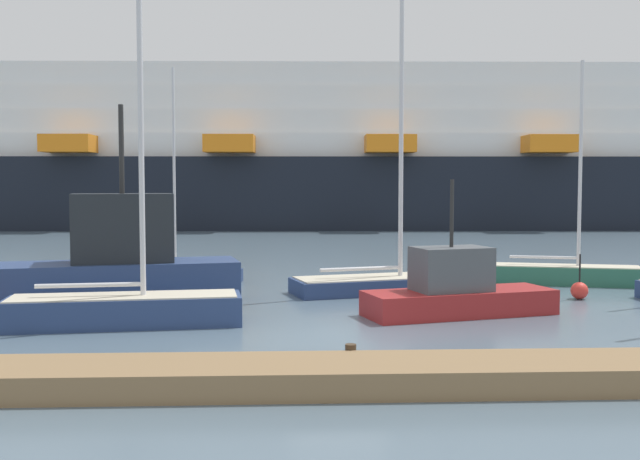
{
  "coord_description": "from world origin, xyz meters",
  "views": [
    {
      "loc": [
        -1.39,
        -19.69,
        4.08
      ],
      "look_at": [
        0.0,
        10.06,
        2.21
      ],
      "focal_mm": 42.13,
      "sensor_mm": 36.0,
      "label": 1
    }
  ],
  "objects_px": {
    "fishing_boat_1": "(114,266)",
    "fishing_boat_2": "(457,291)",
    "channel_buoy_1": "(579,290)",
    "sailboat_5": "(387,279)",
    "sailboat_4": "(125,304)",
    "cruise_ship": "(167,157)",
    "sailboat_6": "(566,272)",
    "sailboat_1": "(184,272)"
  },
  "relations": [
    {
      "from": "sailboat_1",
      "to": "channel_buoy_1",
      "type": "relative_size",
      "value": 5.5
    },
    {
      "from": "fishing_boat_1",
      "to": "fishing_boat_2",
      "type": "relative_size",
      "value": 1.4
    },
    {
      "from": "sailboat_5",
      "to": "fishing_boat_1",
      "type": "distance_m",
      "value": 9.86
    },
    {
      "from": "fishing_boat_1",
      "to": "channel_buoy_1",
      "type": "relative_size",
      "value": 5.48
    },
    {
      "from": "sailboat_6",
      "to": "cruise_ship",
      "type": "bearing_deg",
      "value": 132.8
    },
    {
      "from": "sailboat_4",
      "to": "fishing_boat_1",
      "type": "height_order",
      "value": "sailboat_4"
    },
    {
      "from": "fishing_boat_2",
      "to": "channel_buoy_1",
      "type": "distance_m",
      "value": 5.85
    },
    {
      "from": "fishing_boat_1",
      "to": "cruise_ship",
      "type": "xyz_separation_m",
      "value": [
        -5.49,
        46.71,
        5.21
      ]
    },
    {
      "from": "sailboat_4",
      "to": "sailboat_6",
      "type": "xyz_separation_m",
      "value": [
        15.88,
        8.03,
        -0.14
      ]
    },
    {
      "from": "sailboat_4",
      "to": "cruise_ship",
      "type": "relative_size",
      "value": 0.11
    },
    {
      "from": "sailboat_1",
      "to": "sailboat_4",
      "type": "xyz_separation_m",
      "value": [
        -0.41,
        -9.46,
        0.23
      ]
    },
    {
      "from": "fishing_boat_1",
      "to": "sailboat_5",
      "type": "bearing_deg",
      "value": 2.39
    },
    {
      "from": "channel_buoy_1",
      "to": "fishing_boat_1",
      "type": "bearing_deg",
      "value": -178.26
    },
    {
      "from": "fishing_boat_1",
      "to": "cruise_ship",
      "type": "relative_size",
      "value": 0.08
    },
    {
      "from": "sailboat_5",
      "to": "sailboat_4",
      "type": "bearing_deg",
      "value": -158.45
    },
    {
      "from": "sailboat_6",
      "to": "sailboat_5",
      "type": "bearing_deg",
      "value": -151.65
    },
    {
      "from": "sailboat_1",
      "to": "sailboat_6",
      "type": "height_order",
      "value": "sailboat_6"
    },
    {
      "from": "sailboat_1",
      "to": "cruise_ship",
      "type": "height_order",
      "value": "cruise_ship"
    },
    {
      "from": "sailboat_5",
      "to": "fishing_boat_1",
      "type": "height_order",
      "value": "sailboat_5"
    },
    {
      "from": "fishing_boat_1",
      "to": "cruise_ship",
      "type": "bearing_deg",
      "value": 84.34
    },
    {
      "from": "cruise_ship",
      "to": "channel_buoy_1",
      "type": "bearing_deg",
      "value": -63.0
    },
    {
      "from": "sailboat_5",
      "to": "fishing_boat_1",
      "type": "bearing_deg",
      "value": 179.66
    },
    {
      "from": "fishing_boat_2",
      "to": "fishing_boat_1",
      "type": "bearing_deg",
      "value": -27.91
    },
    {
      "from": "sailboat_1",
      "to": "fishing_boat_2",
      "type": "distance_m",
      "value": 12.52
    },
    {
      "from": "sailboat_4",
      "to": "channel_buoy_1",
      "type": "distance_m",
      "value": 15.5
    },
    {
      "from": "sailboat_1",
      "to": "sailboat_6",
      "type": "bearing_deg",
      "value": -176.74
    },
    {
      "from": "sailboat_5",
      "to": "fishing_boat_2",
      "type": "distance_m",
      "value": 5.18
    },
    {
      "from": "fishing_boat_2",
      "to": "cruise_ship",
      "type": "xyz_separation_m",
      "value": [
        -16.49,
        49.16,
        5.78
      ]
    },
    {
      "from": "sailboat_5",
      "to": "sailboat_6",
      "type": "distance_m",
      "value": 7.72
    },
    {
      "from": "cruise_ship",
      "to": "sailboat_6",
      "type": "bearing_deg",
      "value": -60.03
    },
    {
      "from": "sailboat_1",
      "to": "fishing_boat_1",
      "type": "xyz_separation_m",
      "value": [
        -1.53,
        -5.73,
        0.91
      ]
    },
    {
      "from": "sailboat_5",
      "to": "fishing_boat_2",
      "type": "xyz_separation_m",
      "value": [
        1.5,
        -4.95,
        0.25
      ]
    },
    {
      "from": "sailboat_6",
      "to": "cruise_ship",
      "type": "relative_size",
      "value": 0.08
    },
    {
      "from": "fishing_boat_1",
      "to": "fishing_boat_2",
      "type": "bearing_deg",
      "value": -24.94
    },
    {
      "from": "fishing_boat_2",
      "to": "channel_buoy_1",
      "type": "bearing_deg",
      "value": -165.1
    },
    {
      "from": "sailboat_5",
      "to": "cruise_ship",
      "type": "height_order",
      "value": "cruise_ship"
    },
    {
      "from": "sailboat_5",
      "to": "sailboat_6",
      "type": "height_order",
      "value": "sailboat_5"
    },
    {
      "from": "channel_buoy_1",
      "to": "cruise_ship",
      "type": "relative_size",
      "value": 0.01
    },
    {
      "from": "sailboat_5",
      "to": "channel_buoy_1",
      "type": "bearing_deg",
      "value": -32.24
    },
    {
      "from": "sailboat_5",
      "to": "channel_buoy_1",
      "type": "relative_size",
      "value": 7.28
    },
    {
      "from": "sailboat_4",
      "to": "cruise_ship",
      "type": "xyz_separation_m",
      "value": [
        -6.62,
        50.44,
        5.89
      ]
    },
    {
      "from": "sailboat_6",
      "to": "fishing_boat_2",
      "type": "height_order",
      "value": "sailboat_6"
    }
  ]
}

